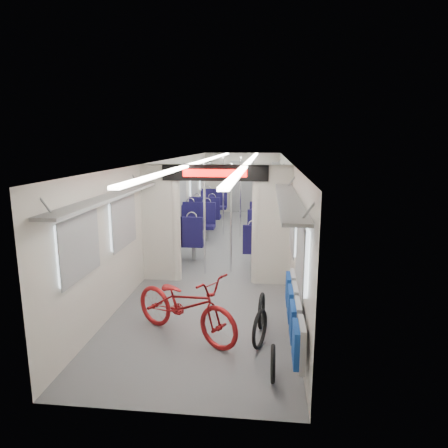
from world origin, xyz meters
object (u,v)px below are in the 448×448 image
Objects in this scene: bike_hoop_b at (260,331)px; stanchion_near_left at (205,220)px; seat_bay_far_right at (265,211)px; stanchion_far_left at (223,196)px; stanchion_far_right at (240,198)px; seat_bay_near_right at (264,235)px; stanchion_near_right at (231,219)px; bicycle at (185,305)px; seat_bay_far_left at (210,207)px; flip_bench at (294,312)px; bike_hoop_a at (273,366)px; bike_hoop_c at (261,312)px; seat_bay_near_left at (191,227)px.

bike_hoop_b is 3.34m from stanchion_near_left.
stanchion_far_left reaches higher than seat_bay_far_right.
stanchion_near_left is at bearing -98.66° from stanchion_far_right.
stanchion_near_right reaches higher than seat_bay_near_right.
seat_bay_far_right reaches higher than bicycle.
stanchion_near_left is 3.38m from stanchion_far_right.
bike_hoop_b is at bearing -79.50° from stanchion_far_left.
seat_bay_far_left is (-1.87, 3.84, 0.03)m from seat_bay_near_right.
bicycle is at bearing -86.85° from stanchion_near_left.
stanchion_near_right is at bearing -81.05° from stanchion_far_left.
flip_bench is 0.91× the size of seat_bay_far_left.
seat_bay_near_right is 1.51m from stanchion_near_right.
stanchion_far_right is at bearing 90.34° from stanchion_near_right.
seat_bay_far_right reaches higher than bike_hoop_a.
bicycle is at bearing -98.14° from seat_bay_far_right.
stanchion_near_right reaches higher than bike_hoop_c.
flip_bench reaches higher than bike_hoop_c.
flip_bench is 0.91× the size of stanchion_near_left.
seat_bay_near_right is 1.92m from stanchion_near_left.
stanchion_near_right is (-0.69, 2.54, 0.90)m from bike_hoop_c.
seat_bay_far_right reaches higher than flip_bench.
stanchion_far_left is at bearing 69.13° from seat_bay_near_left.
stanchion_far_right is (0.52, -0.22, 0.00)m from stanchion_far_left.
bicycle is at bearing -97.34° from stanchion_near_right.
stanchion_far_left is at bearing 101.64° from bike_hoop_c.
flip_bench is at bearing 67.49° from bike_hoop_a.
stanchion_far_left reaches higher than flip_bench.
bike_hoop_c is at bearing -39.55° from bicycle.
bicycle is at bearing 168.77° from bike_hoop_b.
stanchion_near_left is at bearing 110.16° from bike_hoop_a.
bike_hoop_a is (-0.27, -0.65, -0.38)m from flip_bench.
bike_hoop_c is 2.82m from stanchion_near_left.
stanchion_far_right is at bearing 99.95° from flip_bench.
stanchion_near_right reaches higher than bike_hoop_b.
bicycle is 0.80× the size of stanchion_far_left.
bike_hoop_c is at bearing -90.04° from seat_bay_near_right.
flip_bench is 3.54m from stanchion_near_left.
bike_hoop_a is at bearing -69.84° from stanchion_near_left.
flip_bench is 0.90× the size of seat_bay_near_left.
stanchion_far_right is at bearing 96.27° from bike_hoop_b.
seat_bay_far_left is 1.84m from stanchion_far_left.
seat_bay_near_right is 0.90× the size of stanchion_near_right.
seat_bay_near_right is 0.99× the size of seat_bay_far_right.
seat_bay_near_left is at bearing -123.61° from seat_bay_far_right.
stanchion_near_left is (-1.22, -1.35, 0.61)m from seat_bay_near_right.
flip_bench is at bearing -59.14° from bike_hoop_c.
bike_hoop_b is at bearing -77.82° from stanchion_near_right.
bicycle is 0.87× the size of flip_bench.
flip_bench is 3.47m from stanchion_near_right.
seat_bay_far_left is 1.00× the size of stanchion_far_right.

